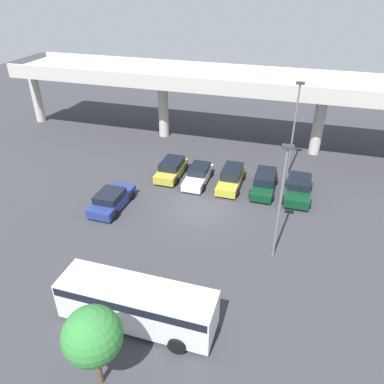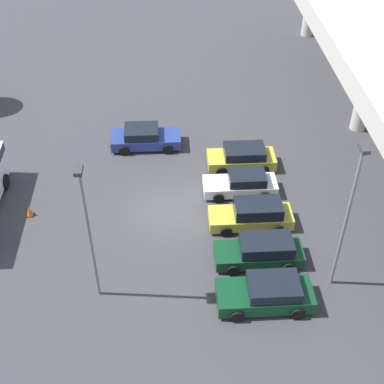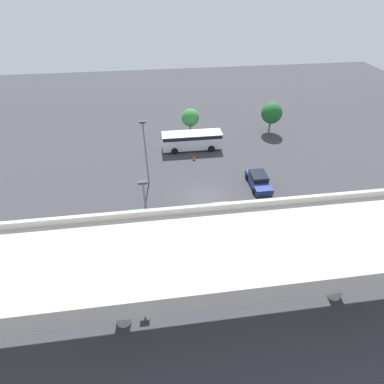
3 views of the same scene
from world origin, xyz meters
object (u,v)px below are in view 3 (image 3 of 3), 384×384
object	(u,v)px
shuttle_bus	(192,139)
tree_front_centre	(190,118)
parked_car_1	(252,218)
lamp_post_mid_lot	(147,218)
parked_car_4	(168,225)
parked_car_5	(139,226)
parked_car_0	(259,180)
tree_front_left	(272,113)
parked_car_2	(225,218)
parked_car_3	(197,222)
traffic_cone	(194,158)
lamp_post_near_aisle	(145,149)

from	to	relation	value
shuttle_bus	tree_front_centre	xyz separation A→B (m)	(-0.24, -3.66, 1.68)
parked_car_1	lamp_post_mid_lot	distance (m)	11.56
parked_car_4	parked_car_5	distance (m)	2.86
parked_car_1	parked_car_4	bearing A→B (deg)	89.43
parked_car_0	lamp_post_mid_lot	bearing A→B (deg)	-53.17
parked_car_5	tree_front_left	bearing A→B (deg)	-45.59
parked_car_0	tree_front_centre	size ratio (longest dim) A/B	1.06
parked_car_4	tree_front_centre	xyz separation A→B (m)	(-4.83, -19.87, 2.42)
parked_car_2	lamp_post_mid_lot	world-z (taller)	lamp_post_mid_lot
parked_car_1	parked_car_2	distance (m)	2.69
parked_car_4	shuttle_bus	size ratio (longest dim) A/B	0.56
shuttle_bus	tree_front_centre	bearing A→B (deg)	86.19
parked_car_3	lamp_post_mid_lot	xyz separation A→B (m)	(4.61, 3.45, 4.24)
parked_car_0	parked_car_1	distance (m)	6.98
parked_car_1	traffic_cone	bearing A→B (deg)	17.11
parked_car_3	shuttle_bus	world-z (taller)	shuttle_bus
parked_car_0	parked_car_5	size ratio (longest dim) A/B	1.00
tree_front_centre	traffic_cone	distance (m)	7.35
tree_front_centre	traffic_cone	size ratio (longest dim) A/B	6.41
lamp_post_near_aisle	tree_front_centre	world-z (taller)	lamp_post_near_aisle
parked_car_1	parked_car_4	world-z (taller)	parked_car_4
lamp_post_near_aisle	parked_car_3	bearing A→B (deg)	118.59
parked_car_0	tree_front_centre	distance (m)	15.22
parked_car_5	tree_front_centre	world-z (taller)	tree_front_centre
parked_car_3	tree_front_left	size ratio (longest dim) A/B	1.02
parked_car_2	tree_front_centre	distance (m)	19.77
lamp_post_near_aisle	traffic_cone	xyz separation A→B (m)	(-6.20, -4.55, -4.37)
lamp_post_mid_lot	traffic_cone	bearing A→B (deg)	-110.45
parked_car_4	traffic_cone	bearing A→B (deg)	-18.76
parked_car_5	tree_front_centre	xyz separation A→B (m)	(-7.69, -19.70, 2.43)
parked_car_1	tree_front_left	xyz separation A→B (m)	(-8.92, -20.13, 2.37)
shuttle_bus	traffic_cone	world-z (taller)	shuttle_bus
parked_car_3	lamp_post_near_aisle	bearing A→B (deg)	28.59
traffic_cone	shuttle_bus	bearing A→B (deg)	-92.51
parked_car_5	lamp_post_near_aisle	world-z (taller)	lamp_post_near_aisle
lamp_post_near_aisle	lamp_post_mid_lot	size ratio (longest dim) A/B	0.93
parked_car_2	parked_car_4	distance (m)	5.85
parked_car_3	parked_car_5	bearing A→B (deg)	88.51
tree_front_centre	parked_car_3	bearing A→B (deg)	84.45
parked_car_3	tree_front_centre	distance (m)	20.09
lamp_post_near_aisle	tree_front_centre	distance (m)	13.18
lamp_post_mid_lot	tree_front_centre	xyz separation A→B (m)	(-6.54, -23.30, -1.83)
tree_front_centre	lamp_post_mid_lot	bearing A→B (deg)	74.31
tree_front_left	traffic_cone	distance (m)	14.98
shuttle_bus	tree_front_centre	size ratio (longest dim) A/B	1.87
parked_car_4	parked_car_5	bearing A→B (deg)	86.56
parked_car_5	tree_front_centre	bearing A→B (deg)	-21.32
lamp_post_near_aisle	parked_car_4	bearing A→B (deg)	101.56
tree_front_centre	tree_front_left	bearing A→B (deg)	-179.20
parked_car_4	parked_car_1	bearing A→B (deg)	-90.57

